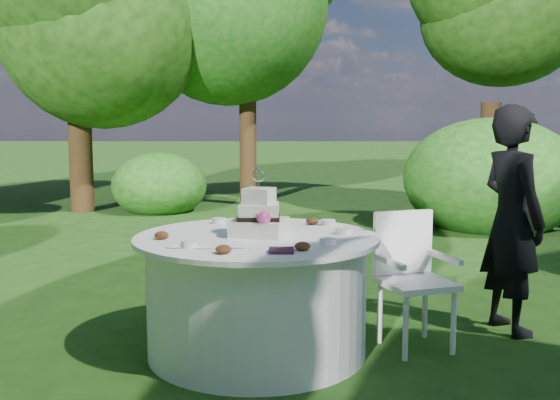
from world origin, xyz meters
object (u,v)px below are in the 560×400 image
at_px(chair, 411,269).
at_px(napkins, 281,250).
at_px(guest, 512,220).
at_px(cake, 259,218).
at_px(table, 257,294).

bearing_deg(chair, napkins, -141.96).
relative_size(guest, cake, 3.75).
height_order(cake, chair, cake).
xyz_separation_m(napkins, chair, (0.86, 0.67, -0.26)).
height_order(guest, table, guest).
bearing_deg(chair, guest, 21.59).
distance_m(cake, chair, 1.08).
bearing_deg(cake, table, -143.70).
bearing_deg(table, napkins, -72.39).
bearing_deg(guest, cake, 86.82).
distance_m(napkins, chair, 1.12).
bearing_deg(cake, napkins, -74.52).
bearing_deg(guest, napkins, 103.55).
relative_size(napkins, chair, 0.16).
xyz_separation_m(guest, chair, (-0.76, -0.30, -0.29)).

